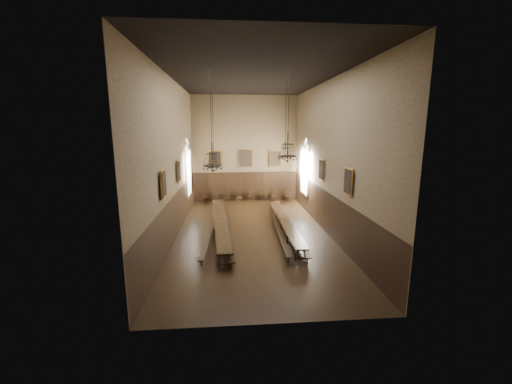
{
  "coord_description": "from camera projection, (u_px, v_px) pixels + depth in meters",
  "views": [
    {
      "loc": [
        -1.28,
        -18.02,
        6.17
      ],
      "look_at": [
        0.32,
        1.5,
        2.25
      ],
      "focal_mm": 22.0,
      "sensor_mm": 36.0,
      "label": 1
    }
  ],
  "objects": [
    {
      "name": "chair_5",
      "position": [
        262.0,
        198.0,
        27.38
      ],
      "size": [
        0.54,
        0.54,
        1.04
      ],
      "rotation": [
        0.0,
        0.0,
        -0.2
      ],
      "color": "black",
      "rests_on": "floor"
    },
    {
      "name": "table_right",
      "position": [
        285.0,
        225.0,
        19.23
      ],
      "size": [
        0.73,
        9.75,
        0.76
      ],
      "rotation": [
        0.0,
        0.0,
        -0.0
      ],
      "color": "black",
      "rests_on": "floor"
    },
    {
      "name": "chair_4",
      "position": [
        251.0,
        198.0,
        27.21
      ],
      "size": [
        0.47,
        0.47,
        0.97
      ],
      "rotation": [
        0.0,
        0.0,
        -0.09
      ],
      "color": "black",
      "rests_on": "floor"
    },
    {
      "name": "portrait_right_1",
      "position": [
        348.0,
        181.0,
        15.13
      ],
      "size": [
        0.12,
        1.0,
        1.3
      ],
      "color": "#B8802C",
      "rests_on": "wall_right"
    },
    {
      "name": "portrait_back_2",
      "position": [
        275.0,
        159.0,
        27.08
      ],
      "size": [
        1.1,
        0.12,
        1.4
      ],
      "color": "#B8802C",
      "rests_on": "wall_back"
    },
    {
      "name": "chandelier_back_left",
      "position": [
        214.0,
        161.0,
        20.34
      ],
      "size": [
        0.82,
        0.82,
        5.37
      ],
      "color": "black",
      "rests_on": "ceiling"
    },
    {
      "name": "window_left",
      "position": [
        188.0,
        167.0,
        23.27
      ],
      "size": [
        0.2,
        2.2,
        4.6
      ],
      "primitive_type": null,
      "color": "white",
      "rests_on": "wall_left"
    },
    {
      "name": "chair_0",
      "position": [
        206.0,
        199.0,
        26.88
      ],
      "size": [
        0.47,
        0.47,
        0.98
      ],
      "rotation": [
        0.0,
        0.0,
        -0.08
      ],
      "color": "black",
      "rests_on": "floor"
    },
    {
      "name": "chandelier_back_right",
      "position": [
        285.0,
        152.0,
        20.58
      ],
      "size": [
        0.88,
        0.88,
        4.75
      ],
      "color": "black",
      "rests_on": "ceiling"
    },
    {
      "name": "bench_left_inner",
      "position": [
        228.0,
        229.0,
        18.78
      ],
      "size": [
        0.72,
        10.53,
        0.47
      ],
      "rotation": [
        0.0,
        0.0,
        0.04
      ],
      "color": "black",
      "rests_on": "floor"
    },
    {
      "name": "ceiling",
      "position": [
        252.0,
        77.0,
        17.15
      ],
      "size": [
        9.0,
        18.0,
        0.02
      ],
      "primitive_type": "cube",
      "color": "black",
      "rests_on": "ground"
    },
    {
      "name": "chair_7",
      "position": [
        287.0,
        198.0,
        27.44
      ],
      "size": [
        0.51,
        0.51,
        0.92
      ],
      "rotation": [
        0.0,
        0.0,
        0.29
      ],
      "color": "black",
      "rests_on": "floor"
    },
    {
      "name": "wainscot_panelling",
      "position": [
        253.0,
        213.0,
        18.67
      ],
      "size": [
        9.0,
        18.0,
        2.5
      ],
      "primitive_type": null,
      "color": "black",
      "rests_on": "floor"
    },
    {
      "name": "wall_left",
      "position": [
        173.0,
        160.0,
        17.67
      ],
      "size": [
        0.02,
        18.0,
        9.0
      ],
      "primitive_type": "cube",
      "color": "#846C51",
      "rests_on": "ground"
    },
    {
      "name": "floor",
      "position": [
        253.0,
        234.0,
        18.92
      ],
      "size": [
        9.0,
        18.0,
        0.02
      ],
      "primitive_type": "cube",
      "color": "black",
      "rests_on": "ground"
    },
    {
      "name": "portrait_left_1",
      "position": [
        163.0,
        184.0,
        14.42
      ],
      "size": [
        0.12,
        1.0,
        1.3
      ],
      "color": "#B8802C",
      "rests_on": "wall_left"
    },
    {
      "name": "table_left",
      "position": [
        221.0,
        226.0,
        18.93
      ],
      "size": [
        1.45,
        10.73,
        0.84
      ],
      "rotation": [
        0.0,
        0.0,
        0.07
      ],
      "color": "black",
      "rests_on": "floor"
    },
    {
      "name": "chair_1",
      "position": [
        216.0,
        199.0,
        26.94
      ],
      "size": [
        0.47,
        0.47,
        0.95
      ],
      "rotation": [
        0.0,
        0.0,
        -0.12
      ],
      "color": "black",
      "rests_on": "floor"
    },
    {
      "name": "chair_2",
      "position": [
        228.0,
        199.0,
        27.05
      ],
      "size": [
        0.49,
        0.49,
        0.89
      ],
      "rotation": [
        0.0,
        0.0,
        -0.3
      ],
      "color": "black",
      "rests_on": "floor"
    },
    {
      "name": "chair_3",
      "position": [
        239.0,
        199.0,
        27.17
      ],
      "size": [
        0.42,
        0.42,
        0.89
      ],
      "rotation": [
        0.0,
        0.0,
        -0.09
      ],
      "color": "black",
      "rests_on": "floor"
    },
    {
      "name": "chair_6",
      "position": [
        274.0,
        198.0,
        27.44
      ],
      "size": [
        0.47,
        0.47,
        0.94
      ],
      "rotation": [
        0.0,
        0.0,
        -0.13
      ],
      "color": "black",
      "rests_on": "floor"
    },
    {
      "name": "chandelier_front_left",
      "position": [
        212.0,
        160.0,
        15.83
      ],
      "size": [
        0.94,
        0.94,
        4.8
      ],
      "color": "black",
      "rests_on": "ceiling"
    },
    {
      "name": "portrait_left_0",
      "position": [
        179.0,
        171.0,
        18.82
      ],
      "size": [
        0.12,
        1.0,
        1.3
      ],
      "color": "#B8802C",
      "rests_on": "wall_left"
    },
    {
      "name": "wall_front",
      "position": [
        274.0,
        187.0,
        9.23
      ],
      "size": [
        9.0,
        0.02,
        9.0
      ],
      "primitive_type": "cube",
      "color": "#846C51",
      "rests_on": "ground"
    },
    {
      "name": "chandelier_front_right",
      "position": [
        288.0,
        151.0,
        16.05
      ],
      "size": [
        0.95,
        0.95,
        4.35
      ],
      "color": "black",
      "rests_on": "ceiling"
    },
    {
      "name": "wall_right",
      "position": [
        329.0,
        158.0,
        18.4
      ],
      "size": [
        0.02,
        18.0,
        9.0
      ],
      "primitive_type": "cube",
      "color": "#846C51",
      "rests_on": "ground"
    },
    {
      "name": "portrait_back_1",
      "position": [
        245.0,
        159.0,
        26.87
      ],
      "size": [
        1.1,
        0.12,
        1.4
      ],
      "color": "#B8802C",
      "rests_on": "wall_back"
    },
    {
      "name": "bench_right_outer",
      "position": [
        293.0,
        228.0,
        19.13
      ],
      "size": [
        0.82,
        10.04,
        0.45
      ],
      "rotation": [
        0.0,
        0.0,
        -0.05
      ],
      "color": "black",
      "rests_on": "floor"
    },
    {
      "name": "portrait_right_0",
      "position": [
        321.0,
        170.0,
        19.52
      ],
      "size": [
        0.12,
        1.0,
        1.3
      ],
      "color": "#B8802C",
      "rests_on": "wall_right"
    },
    {
      "name": "bench_left_outer",
      "position": [
        210.0,
        231.0,
        18.48
      ],
      "size": [
        0.61,
        9.08,
        0.41
      ],
      "rotation": [
        0.0,
        0.0,
        -0.04
      ],
      "color": "black",
      "rests_on": "floor"
    },
    {
      "name": "bench_right_inner",
      "position": [
        278.0,
        229.0,
        18.97
      ],
      "size": [
        0.59,
        9.43,
        0.42
      ],
      "rotation": [
        0.0,
        0.0,
        -0.03
      ],
      "color": "black",
      "rests_on": "floor"
    },
    {
      "name": "wall_back",
      "position": [
        245.0,
        149.0,
        26.84
      ],
      "size": [
        9.0,
        0.02,
        9.0
      ],
      "primitive_type": "cube",
      "color": "#846C51",
      "rests_on": "ground"
    },
    {
      "name": "portrait_back_0",
      "position": [
        215.0,
        159.0,
        26.66
      ],
      "size": [
        1.1,
        0.12,
        1.4
      ],
      "color": "#B8802C",
      "rests_on": "wall_back"
    },
    {
      "name": "window_right",
      "position": [
        305.0,
        166.0,
        23.98
      ],
      "size": [
        0.2,
        2.2,
        4.6
      ],
      "primitive_type": null,
      "color": "white",
      "rests_on": "wall_right"
    }
  ]
}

